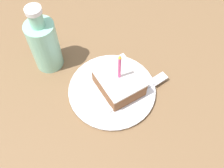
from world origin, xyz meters
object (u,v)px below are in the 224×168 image
Objects in this scene: plate at (112,90)px; cake_slice at (118,82)px; fork at (142,90)px; bottle at (44,44)px.

cake_slice reaches higher than plate.
plate is at bearing -34.16° from fork.
plate is at bearing 120.07° from bottle.
bottle is at bearing -52.84° from fork.
bottle is at bearing -56.91° from cake_slice.
bottle is (0.10, -0.18, 0.08)m from plate.
plate is 0.04m from cake_slice.
bottle is at bearing -59.93° from plate.
fork reaches higher than plate.
bottle reaches higher than fork.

